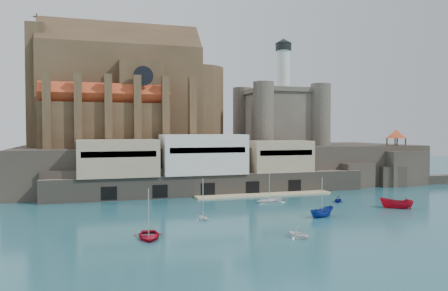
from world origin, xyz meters
The scene contains 14 objects.
ground centered at (0.00, 0.00, 0.00)m, with size 300.00×300.00×0.00m, color #1B4F5B.
promontory centered at (-0.19, 39.37, 4.92)m, with size 100.00×36.00×10.00m.
quay centered at (-10.19, 23.07, 6.07)m, with size 70.00×12.00×13.05m.
church centered at (-24.13, 41.85, 22.13)m, with size 47.00×25.93×30.51m.
castle_keep centered at (16.08, 41.08, 18.31)m, with size 21.20×21.20×29.30m.
rock_outcrop centered at (42.00, 25.84, 4.02)m, with size 14.50×10.50×8.70m.
pavilion centered at (42.00, 26.00, 12.73)m, with size 6.40×6.40×5.40m.
boat_0 centered at (-26.37, -11.98, 0.00)m, with size 4.15×1.20×5.81m, color #A40A1C.
boat_1 centered at (-7.88, -17.57, 0.00)m, with size 3.00×1.83×3.48m, color white.
boat_2 centered at (1.97, -6.40, 0.00)m, with size 1.86×1.91×4.95m, color navy.
boat_4 centered at (-16.73, -2.61, 0.00)m, with size 2.40×1.46×2.78m, color white.
boat_5 centered at (18.60, -3.39, 0.00)m, with size 2.12×2.18×5.64m, color #B90A1F.
boat_6 centered at (-0.47, 9.33, 0.00)m, with size 4.55×1.32×6.37m, color white.
boat_7 centered at (12.37, 5.60, 0.00)m, with size 2.55×1.55×2.95m, color navy.
Camera 1 is at (-33.57, -68.18, 13.91)m, focal length 35.00 mm.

